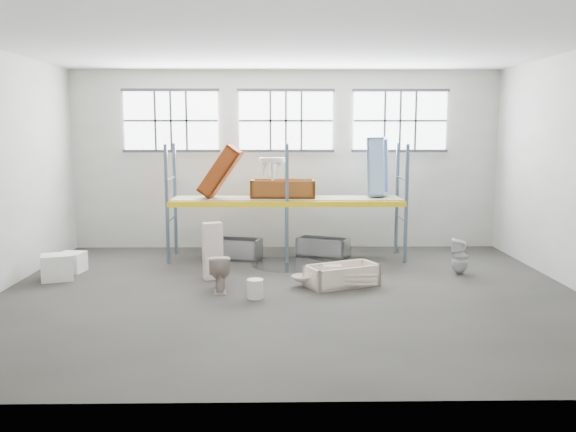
{
  "coord_description": "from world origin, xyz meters",
  "views": [
    {
      "loc": [
        -0.23,
        -12.01,
        3.33
      ],
      "look_at": [
        0.0,
        1.5,
        1.4
      ],
      "focal_mm": 37.44,
      "sensor_mm": 36.0,
      "label": 1
    }
  ],
  "objects_px": {
    "steel_tub_right": "(323,247)",
    "rust_tub_flat": "(283,189)",
    "toilet_beige": "(220,273)",
    "carton_near": "(57,267)",
    "toilet_white": "(460,256)",
    "bucket": "(255,289)",
    "bathtub_beige": "(342,275)",
    "cistern_tall": "(213,251)",
    "blue_tub_upright": "(378,166)",
    "steel_tub_left": "(233,249)"
  },
  "relations": [
    {
      "from": "steel_tub_right",
      "to": "rust_tub_flat",
      "type": "relative_size",
      "value": 0.81
    },
    {
      "from": "steel_tub_right",
      "to": "toilet_beige",
      "type": "bearing_deg",
      "value": -124.89
    },
    {
      "from": "toilet_white",
      "to": "blue_tub_upright",
      "type": "xyz_separation_m",
      "value": [
        -1.62,
        2.06,
        1.98
      ]
    },
    {
      "from": "steel_tub_left",
      "to": "bucket",
      "type": "bearing_deg",
      "value": -79.05
    },
    {
      "from": "toilet_beige",
      "to": "carton_near",
      "type": "xyz_separation_m",
      "value": [
        -3.74,
        1.0,
        -0.1
      ]
    },
    {
      "from": "carton_near",
      "to": "rust_tub_flat",
      "type": "bearing_deg",
      "value": 24.76
    },
    {
      "from": "toilet_beige",
      "to": "steel_tub_left",
      "type": "relative_size",
      "value": 0.54
    },
    {
      "from": "bathtub_beige",
      "to": "steel_tub_right",
      "type": "height_order",
      "value": "steel_tub_right"
    },
    {
      "from": "toilet_white",
      "to": "blue_tub_upright",
      "type": "bearing_deg",
      "value": -120.36
    },
    {
      "from": "toilet_beige",
      "to": "cistern_tall",
      "type": "height_order",
      "value": "cistern_tall"
    },
    {
      "from": "toilet_beige",
      "to": "steel_tub_right",
      "type": "relative_size",
      "value": 0.58
    },
    {
      "from": "bathtub_beige",
      "to": "cistern_tall",
      "type": "xyz_separation_m",
      "value": [
        -2.86,
        0.64,
        0.42
      ]
    },
    {
      "from": "toilet_beige",
      "to": "rust_tub_flat",
      "type": "distance_m",
      "value": 3.89
    },
    {
      "from": "blue_tub_upright",
      "to": "bucket",
      "type": "distance_m",
      "value": 5.54
    },
    {
      "from": "toilet_beige",
      "to": "steel_tub_left",
      "type": "xyz_separation_m",
      "value": [
        0.03,
        3.2,
        -0.12
      ]
    },
    {
      "from": "toilet_beige",
      "to": "carton_near",
      "type": "bearing_deg",
      "value": -20.15
    },
    {
      "from": "cistern_tall",
      "to": "steel_tub_right",
      "type": "bearing_deg",
      "value": 21.45
    },
    {
      "from": "blue_tub_upright",
      "to": "carton_near",
      "type": "relative_size",
      "value": 2.26
    },
    {
      "from": "toilet_white",
      "to": "bucket",
      "type": "height_order",
      "value": "toilet_white"
    },
    {
      "from": "cistern_tall",
      "to": "steel_tub_right",
      "type": "height_order",
      "value": "cistern_tall"
    },
    {
      "from": "rust_tub_flat",
      "to": "cistern_tall",
      "type": "bearing_deg",
      "value": -124.89
    },
    {
      "from": "rust_tub_flat",
      "to": "bathtub_beige",
      "type": "bearing_deg",
      "value": -67.08
    },
    {
      "from": "cistern_tall",
      "to": "blue_tub_upright",
      "type": "relative_size",
      "value": 0.84
    },
    {
      "from": "rust_tub_flat",
      "to": "blue_tub_upright",
      "type": "relative_size",
      "value": 1.09
    },
    {
      "from": "bathtub_beige",
      "to": "toilet_beige",
      "type": "distance_m",
      "value": 2.64
    },
    {
      "from": "rust_tub_flat",
      "to": "steel_tub_left",
      "type": "bearing_deg",
      "value": -173.51
    },
    {
      "from": "rust_tub_flat",
      "to": "blue_tub_upright",
      "type": "xyz_separation_m",
      "value": [
        2.49,
        0.11,
        0.57
      ]
    },
    {
      "from": "steel_tub_right",
      "to": "cistern_tall",
      "type": "bearing_deg",
      "value": -137.69
    },
    {
      "from": "toilet_beige",
      "to": "steel_tub_left",
      "type": "height_order",
      "value": "toilet_beige"
    },
    {
      "from": "steel_tub_left",
      "to": "blue_tub_upright",
      "type": "relative_size",
      "value": 0.96
    },
    {
      "from": "toilet_beige",
      "to": "blue_tub_upright",
      "type": "relative_size",
      "value": 0.51
    },
    {
      "from": "blue_tub_upright",
      "to": "carton_near",
      "type": "bearing_deg",
      "value": -162.03
    },
    {
      "from": "steel_tub_left",
      "to": "steel_tub_right",
      "type": "relative_size",
      "value": 1.08
    },
    {
      "from": "steel_tub_left",
      "to": "blue_tub_upright",
      "type": "xyz_separation_m",
      "value": [
        3.82,
        0.26,
        2.13
      ]
    },
    {
      "from": "toilet_white",
      "to": "steel_tub_right",
      "type": "xyz_separation_m",
      "value": [
        -3.04,
        2.08,
        -0.17
      ]
    },
    {
      "from": "rust_tub_flat",
      "to": "bucket",
      "type": "distance_m",
      "value": 4.3
    },
    {
      "from": "steel_tub_left",
      "to": "steel_tub_right",
      "type": "height_order",
      "value": "steel_tub_left"
    },
    {
      "from": "bathtub_beige",
      "to": "steel_tub_right",
      "type": "xyz_separation_m",
      "value": [
        -0.17,
        3.08,
        0.02
      ]
    },
    {
      "from": "bathtub_beige",
      "to": "rust_tub_flat",
      "type": "distance_m",
      "value": 3.58
    },
    {
      "from": "toilet_white",
      "to": "bucket",
      "type": "xyz_separation_m",
      "value": [
        -4.71,
        -1.98,
        -0.22
      ]
    },
    {
      "from": "bathtub_beige",
      "to": "cistern_tall",
      "type": "distance_m",
      "value": 2.96
    },
    {
      "from": "bathtub_beige",
      "to": "carton_near",
      "type": "distance_m",
      "value": 6.37
    },
    {
      "from": "steel_tub_right",
      "to": "rust_tub_flat",
      "type": "bearing_deg",
      "value": -172.89
    },
    {
      "from": "cistern_tall",
      "to": "carton_near",
      "type": "relative_size",
      "value": 1.9
    },
    {
      "from": "toilet_white",
      "to": "blue_tub_upright",
      "type": "height_order",
      "value": "blue_tub_upright"
    },
    {
      "from": "rust_tub_flat",
      "to": "carton_near",
      "type": "relative_size",
      "value": 2.47
    },
    {
      "from": "steel_tub_left",
      "to": "rust_tub_flat",
      "type": "height_order",
      "value": "rust_tub_flat"
    },
    {
      "from": "steel_tub_right",
      "to": "carton_near",
      "type": "height_order",
      "value": "carton_near"
    },
    {
      "from": "rust_tub_flat",
      "to": "carton_near",
      "type": "distance_m",
      "value": 5.82
    },
    {
      "from": "steel_tub_left",
      "to": "rust_tub_flat",
      "type": "distance_m",
      "value": 2.05
    }
  ]
}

